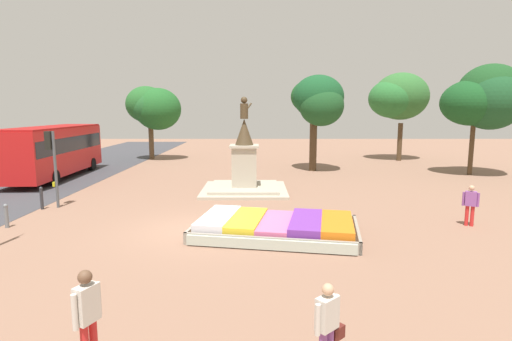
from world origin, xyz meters
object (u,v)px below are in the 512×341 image
(pedestrian_near_planter, at_px, (468,203))
(pedestrian_crossing_plaza, at_px, (85,314))
(city_bus, at_px, (51,149))
(kerb_bollard_north, at_px, (39,198))
(statue_monument, at_px, (243,172))
(pedestrian_with_handbag, at_px, (326,323))
(traffic_light_mid_block, at_px, (49,155))
(flower_planter, at_px, (274,227))
(kerb_bollard_mid_b, at_px, (4,215))

(pedestrian_near_planter, bearing_deg, pedestrian_crossing_plaza, -141.80)
(city_bus, relative_size, kerb_bollard_north, 9.87)
(statue_monument, distance_m, kerb_bollard_north, 9.55)
(pedestrian_with_handbag, relative_size, pedestrian_crossing_plaza, 0.88)
(traffic_light_mid_block, xyz_separation_m, city_bus, (-3.92, 7.91, -0.45))
(flower_planter, height_order, statue_monument, statue_monument)
(statue_monument, height_order, city_bus, statue_monument)
(city_bus, xyz_separation_m, pedestrian_crossing_plaza, (10.09, -19.14, -0.87))
(statue_monument, relative_size, traffic_light_mid_block, 1.47)
(traffic_light_mid_block, distance_m, pedestrian_crossing_plaza, 12.88)
(pedestrian_with_handbag, distance_m, kerb_bollard_north, 15.11)
(traffic_light_mid_block, relative_size, city_bus, 0.34)
(statue_monument, bearing_deg, pedestrian_crossing_plaza, -98.07)
(pedestrian_with_handbag, height_order, pedestrian_crossing_plaza, pedestrian_crossing_plaza)
(city_bus, bearing_deg, pedestrian_near_planter, -27.40)
(statue_monument, xyz_separation_m, pedestrian_crossing_plaza, (-2.10, -14.84, -0.05))
(city_bus, bearing_deg, statue_monument, -19.43)
(pedestrian_crossing_plaza, xyz_separation_m, kerb_bollard_mid_b, (-6.41, 8.15, -0.54))
(kerb_bollard_mid_b, bearing_deg, pedestrian_with_handbag, -38.39)
(pedestrian_crossing_plaza, bearing_deg, traffic_light_mid_block, 118.77)
(pedestrian_near_planter, bearing_deg, traffic_light_mid_block, 170.41)
(traffic_light_mid_block, height_order, pedestrian_crossing_plaza, traffic_light_mid_block)
(pedestrian_near_planter, height_order, pedestrian_crossing_plaza, pedestrian_crossing_plaza)
(statue_monument, relative_size, pedestrian_near_planter, 3.23)
(statue_monument, bearing_deg, kerb_bollard_mid_b, -141.87)
(city_bus, relative_size, pedestrian_with_handbag, 6.43)
(traffic_light_mid_block, distance_m, pedestrian_near_planter, 17.12)
(flower_planter, relative_size, pedestrian_with_handbag, 3.94)
(traffic_light_mid_block, height_order, kerb_bollard_north, traffic_light_mid_block)
(flower_planter, xyz_separation_m, pedestrian_crossing_plaza, (-3.42, -7.29, 0.74))
(city_bus, height_order, kerb_bollard_north, city_bus)
(traffic_light_mid_block, distance_m, city_bus, 8.84)
(pedestrian_near_planter, xyz_separation_m, kerb_bollard_mid_b, (-17.07, -0.23, -0.40))
(statue_monument, height_order, kerb_bollard_mid_b, statue_monument)
(statue_monument, bearing_deg, pedestrian_with_handbag, -83.18)
(flower_planter, bearing_deg, kerb_bollard_north, 160.19)
(pedestrian_with_handbag, bearing_deg, kerb_bollard_mid_b, 141.61)
(city_bus, xyz_separation_m, kerb_bollard_mid_b, (3.67, -10.99, -1.41))
(pedestrian_crossing_plaza, bearing_deg, statue_monument, 81.93)
(traffic_light_mid_block, height_order, pedestrian_near_planter, traffic_light_mid_block)
(pedestrian_crossing_plaza, bearing_deg, pedestrian_near_planter, 38.20)
(pedestrian_crossing_plaza, bearing_deg, kerb_bollard_north, 121.14)
(city_bus, relative_size, kerb_bollard_mid_b, 11.04)
(traffic_light_mid_block, relative_size, kerb_bollard_north, 3.38)
(kerb_bollard_north, bearing_deg, kerb_bollard_mid_b, -86.54)
(flower_planter, xyz_separation_m, traffic_light_mid_block, (-9.58, 3.94, 2.06))
(statue_monument, height_order, kerb_bollard_north, statue_monument)
(pedestrian_near_planter, bearing_deg, flower_planter, -171.40)
(flower_planter, xyz_separation_m, kerb_bollard_mid_b, (-9.83, 0.86, 0.20))
(statue_monument, distance_m, kerb_bollard_mid_b, 10.85)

